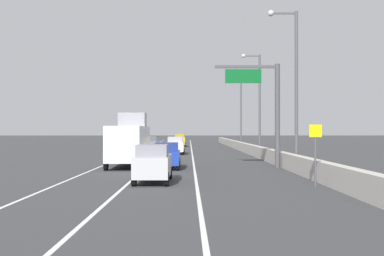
% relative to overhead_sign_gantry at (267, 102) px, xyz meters
% --- Properties ---
extents(ground_plane, '(320.00, 320.00, 0.00)m').
position_rel_overhead_sign_gantry_xyz_m(ground_plane, '(-6.75, 34.10, -4.73)').
color(ground_plane, '#38383A').
extents(lane_stripe_left, '(0.16, 130.00, 0.00)m').
position_rel_overhead_sign_gantry_xyz_m(lane_stripe_left, '(-12.25, 25.10, -4.73)').
color(lane_stripe_left, silver).
rests_on(lane_stripe_left, ground_plane).
extents(lane_stripe_center, '(0.16, 130.00, 0.00)m').
position_rel_overhead_sign_gantry_xyz_m(lane_stripe_center, '(-8.75, 25.10, -4.73)').
color(lane_stripe_center, silver).
rests_on(lane_stripe_center, ground_plane).
extents(lane_stripe_right, '(0.16, 130.00, 0.00)m').
position_rel_overhead_sign_gantry_xyz_m(lane_stripe_right, '(-5.25, 25.10, -4.73)').
color(lane_stripe_right, silver).
rests_on(lane_stripe_right, ground_plane).
extents(jersey_barrier_right, '(0.60, 120.00, 1.10)m').
position_rel_overhead_sign_gantry_xyz_m(jersey_barrier_right, '(1.34, 10.10, -4.18)').
color(jersey_barrier_right, '#B2ADA3').
rests_on(jersey_barrier_right, ground_plane).
extents(overhead_sign_gantry, '(4.68, 0.36, 7.50)m').
position_rel_overhead_sign_gantry_xyz_m(overhead_sign_gantry, '(0.00, 0.00, 0.00)').
color(overhead_sign_gantry, '#47474C').
rests_on(overhead_sign_gantry, ground_plane).
extents(speed_advisory_sign, '(0.60, 0.11, 3.00)m').
position_rel_overhead_sign_gantry_xyz_m(speed_advisory_sign, '(0.44, -11.05, -2.96)').
color(speed_advisory_sign, '#4C4C51').
rests_on(speed_advisory_sign, ground_plane).
extents(lamp_post_right_second, '(2.14, 0.44, 11.21)m').
position_rel_overhead_sign_gantry_xyz_m(lamp_post_right_second, '(1.72, -0.65, 1.64)').
color(lamp_post_right_second, '#4C4C51').
rests_on(lamp_post_right_second, ground_plane).
extents(lamp_post_right_third, '(2.14, 0.44, 11.21)m').
position_rel_overhead_sign_gantry_xyz_m(lamp_post_right_third, '(2.02, 18.21, 1.64)').
color(lamp_post_right_third, '#4C4C51').
rests_on(lamp_post_right_third, ground_plane).
extents(lamp_post_right_fourth, '(2.14, 0.44, 11.21)m').
position_rel_overhead_sign_gantry_xyz_m(lamp_post_right_fourth, '(2.07, 37.08, 1.64)').
color(lamp_post_right_fourth, '#4C4C51').
rests_on(lamp_post_right_fourth, ground_plane).
extents(car_yellow_0, '(1.84, 4.53, 2.12)m').
position_rel_overhead_sign_gantry_xyz_m(car_yellow_0, '(-7.09, 42.81, -3.67)').
color(car_yellow_0, gold).
rests_on(car_yellow_0, ground_plane).
extents(car_black_1, '(2.12, 4.64, 1.98)m').
position_rel_overhead_sign_gantry_xyz_m(car_black_1, '(-13.38, 48.15, -3.74)').
color(car_black_1, black).
rests_on(car_black_1, ground_plane).
extents(car_silver_2, '(1.84, 4.17, 1.99)m').
position_rel_overhead_sign_gantry_xyz_m(car_silver_2, '(-7.50, -9.17, -3.74)').
color(car_silver_2, '#B7B7BC').
rests_on(car_silver_2, ground_plane).
extents(car_blue_3, '(1.87, 4.13, 1.86)m').
position_rel_overhead_sign_gantry_xyz_m(car_blue_3, '(-7.19, -0.53, -3.80)').
color(car_blue_3, '#1E389E').
rests_on(car_blue_3, ground_plane).
extents(car_white_4, '(2.00, 4.61, 1.98)m').
position_rel_overhead_sign_gantry_xyz_m(car_white_4, '(-7.13, 19.19, -3.74)').
color(car_white_4, white).
rests_on(car_white_4, ground_plane).
extents(car_gray_5, '(1.92, 4.80, 2.02)m').
position_rel_overhead_sign_gantry_xyz_m(car_gray_5, '(-10.14, 21.09, -3.72)').
color(car_gray_5, slate).
rests_on(car_gray_5, ground_plane).
extents(box_truck, '(2.57, 9.54, 4.11)m').
position_rel_overhead_sign_gantry_xyz_m(box_truck, '(-10.17, 2.27, -2.85)').
color(box_truck, silver).
rests_on(box_truck, ground_plane).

